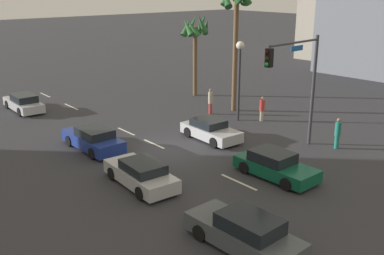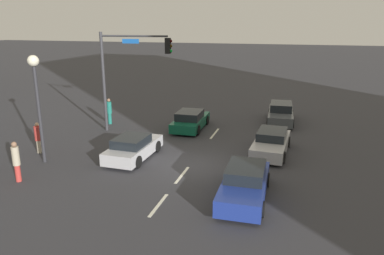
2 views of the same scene
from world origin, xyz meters
name	(u,v)px [view 2 (image 2 of 2)]	position (x,y,z in m)	size (l,w,h in m)	color
ground_plane	(190,164)	(0.00, 0.00, 0.00)	(220.00, 220.00, 0.00)	#333338
lane_stripe_2	(158,205)	(-4.62, 0.00, 0.01)	(2.02, 0.14, 0.01)	silver
lane_stripe_3	(182,175)	(-1.44, 0.00, 0.01)	(2.07, 0.14, 0.01)	silver
lane_stripe_4	(215,133)	(5.75, 0.00, 0.01)	(2.40, 0.14, 0.01)	silver
car_0	(245,184)	(-2.97, -3.23, 0.63)	(4.57, 1.93, 1.34)	navy
car_1	(133,148)	(0.06, 3.24, 0.59)	(4.13, 1.97, 1.26)	#B7B7BC
car_2	(281,113)	(10.00, -4.01, 0.65)	(4.71, 2.00, 1.41)	#474C51
car_3	(271,143)	(2.99, -3.87, 0.60)	(4.53, 2.04, 1.27)	#B7B7BC
car_4	(190,120)	(6.41, 1.88, 0.60)	(4.31, 1.98, 1.29)	#0F5138
traffic_signal	(125,66)	(4.63, 5.74, 4.40)	(0.59, 4.80, 6.53)	#38383D
streetlamp	(36,88)	(-1.77, 7.52, 3.96)	(0.56, 0.56, 5.58)	#2D2D33
pedestrian_0	(16,160)	(-4.22, 7.08, 1.03)	(0.45, 0.45, 1.93)	#BF3833
pedestrian_1	(109,111)	(6.06, 7.85, 0.99)	(0.42, 0.42, 1.86)	#1E7266
pedestrian_2	(38,137)	(-0.61, 8.71, 0.92)	(0.47, 0.47, 1.76)	#B2A58C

